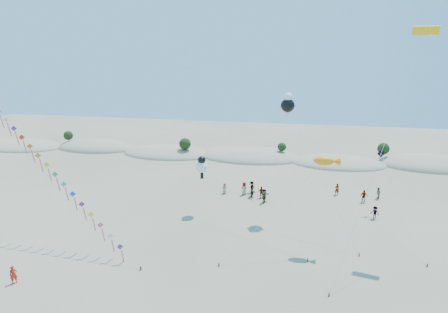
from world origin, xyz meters
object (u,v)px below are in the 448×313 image
fish_kite (327,161)px  parafoil_kite (424,35)px  kite_train (15,130)px  flyer_foreground (13,275)px

fish_kite → parafoil_kite: (8.15, 3.07, 11.80)m
kite_train → fish_kite: size_ratio=2.78×
parafoil_kite → kite_train: bearing=-172.7°
fish_kite → parafoil_kite: parafoil_kite is taller
fish_kite → parafoil_kite: bearing=20.7°
kite_train → parafoil_kite: bearing=7.3°
kite_train → parafoil_kite: (40.58, 5.17, 9.57)m
kite_train → parafoil_kite: size_ratio=1.40×
fish_kite → parafoil_kite: size_ratio=0.50×
parafoil_kite → flyer_foreground: parafoil_kite is taller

